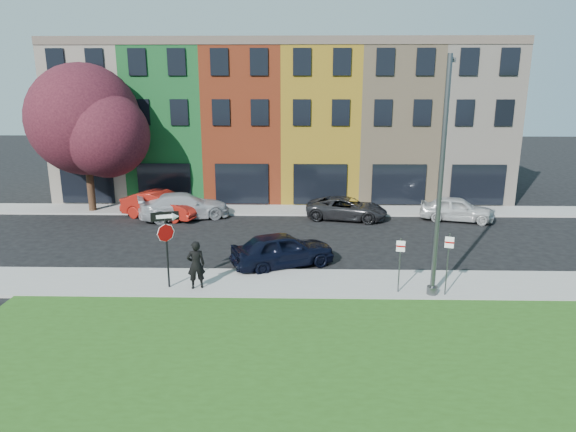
{
  "coord_description": "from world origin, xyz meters",
  "views": [
    {
      "loc": [
        -1.33,
        -16.07,
        7.91
      ],
      "look_at": [
        -1.78,
        4.0,
        2.6
      ],
      "focal_mm": 32.0,
      "sensor_mm": 36.0,
      "label": 1
    }
  ],
  "objects_px": {
    "stop_sign": "(166,234)",
    "street_lamp": "(441,179)",
    "man": "(196,265)",
    "sedan_near": "(283,249)"
  },
  "relations": [
    {
      "from": "street_lamp",
      "to": "man",
      "type": "bearing_deg",
      "value": -163.34
    },
    {
      "from": "stop_sign",
      "to": "street_lamp",
      "type": "xyz_separation_m",
      "value": [
        10.13,
        -0.26,
        2.22
      ]
    },
    {
      "from": "sedan_near",
      "to": "street_lamp",
      "type": "bearing_deg",
      "value": -140.85
    },
    {
      "from": "man",
      "to": "sedan_near",
      "type": "relative_size",
      "value": 0.39
    },
    {
      "from": "stop_sign",
      "to": "street_lamp",
      "type": "height_order",
      "value": "street_lamp"
    },
    {
      "from": "man",
      "to": "street_lamp",
      "type": "bearing_deg",
      "value": 159.99
    },
    {
      "from": "sedan_near",
      "to": "street_lamp",
      "type": "relative_size",
      "value": 0.56
    },
    {
      "from": "man",
      "to": "stop_sign",
      "type": "bearing_deg",
      "value": -21.55
    },
    {
      "from": "stop_sign",
      "to": "man",
      "type": "xyz_separation_m",
      "value": [
        1.1,
        -0.05,
        -1.2
      ]
    },
    {
      "from": "sedan_near",
      "to": "man",
      "type": "bearing_deg",
      "value": 107.62
    }
  ]
}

